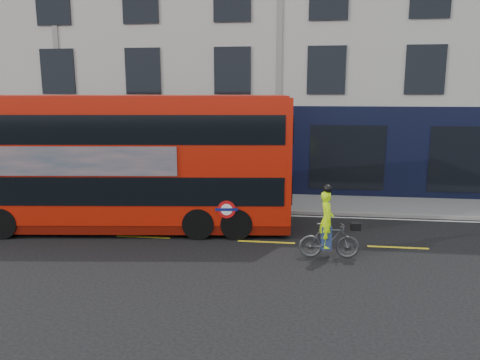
# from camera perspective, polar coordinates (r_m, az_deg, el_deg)

# --- Properties ---
(ground) EXTENTS (120.00, 120.00, 0.00)m
(ground) POSITION_cam_1_polar(r_m,az_deg,el_deg) (13.40, 2.73, -9.60)
(ground) COLOR black
(ground) RESTS_ON ground
(pavement) EXTENTS (60.00, 3.00, 0.12)m
(pavement) POSITION_cam_1_polar(r_m,az_deg,el_deg) (19.59, 4.29, -2.75)
(pavement) COLOR slate
(pavement) RESTS_ON ground
(kerb) EXTENTS (60.00, 0.12, 0.13)m
(kerb) POSITION_cam_1_polar(r_m,az_deg,el_deg) (18.14, 4.03, -3.86)
(kerb) COLOR gray
(kerb) RESTS_ON ground
(building_terrace) EXTENTS (50.00, 10.07, 15.00)m
(building_terrace) POSITION_cam_1_polar(r_m,az_deg,el_deg) (25.62, 5.37, 17.20)
(building_terrace) COLOR #A9A79F
(building_terrace) RESTS_ON ground
(road_edge_line) EXTENTS (58.00, 0.10, 0.01)m
(road_edge_line) POSITION_cam_1_polar(r_m,az_deg,el_deg) (17.87, 3.97, -4.29)
(road_edge_line) COLOR silver
(road_edge_line) RESTS_ON ground
(lane_dashes) EXTENTS (58.00, 0.12, 0.01)m
(lane_dashes) POSITION_cam_1_polar(r_m,az_deg,el_deg) (14.81, 3.21, -7.55)
(lane_dashes) COLOR yellow
(lane_dashes) RESTS_ON ground
(bus) EXTENTS (11.41, 3.83, 4.52)m
(bus) POSITION_cam_1_polar(r_m,az_deg,el_deg) (16.17, -14.00, 2.16)
(bus) COLOR #B21607
(bus) RESTS_ON ground
(cyclist) EXTENTS (1.73, 0.61, 2.13)m
(cyclist) POSITION_cam_1_polar(r_m,az_deg,el_deg) (13.49, 10.74, -6.45)
(cyclist) COLOR #414346
(cyclist) RESTS_ON ground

